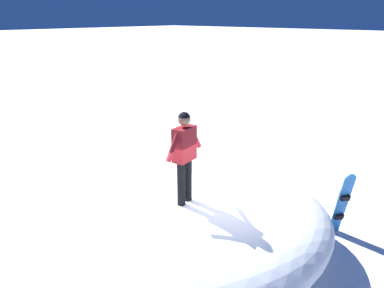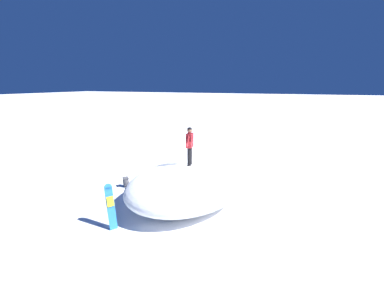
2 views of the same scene
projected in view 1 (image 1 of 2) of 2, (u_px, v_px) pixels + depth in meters
The scene contains 4 objects.
ground at pixel (218, 270), 7.27m from camera, with size 240.00×240.00×0.00m, color white.
snow_mound at pixel (192, 234), 7.09m from camera, with size 5.85×4.40×1.47m, color white.
snowboarder_standing at pixel (184, 151), 6.41m from camera, with size 0.28×0.98×1.60m.
snowboard_primary_upright at pixel (342, 203), 8.15m from camera, with size 0.47×0.44×1.52m.
Camera 1 is at (3.76, -4.89, 4.55)m, focal length 36.41 mm.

